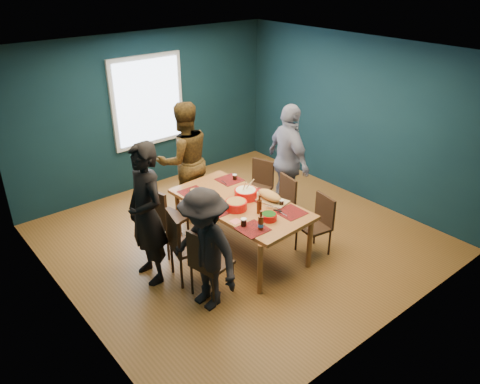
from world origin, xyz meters
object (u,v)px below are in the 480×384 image
at_px(chair_right_far, 260,182).
at_px(person_right, 289,161).
at_px(chair_left_near, 207,260).
at_px(cutting_board, 270,196).
at_px(chair_right_near, 319,220).
at_px(bowl_herbs, 269,216).
at_px(chair_left_mid, 182,241).
at_px(chair_right_mid, 282,200).
at_px(dining_table, 240,207).
at_px(bowl_dumpling, 246,193).
at_px(chair_left_far, 162,215).
at_px(person_back, 184,160).
at_px(person_far_left, 146,214).
at_px(person_near_left, 205,250).
at_px(bowl_salad, 236,205).

height_order(chair_right_far, person_right, person_right).
xyz_separation_m(chair_left_near, chair_right_far, (1.97, 1.26, -0.03)).
bearing_deg(chair_left_near, cutting_board, 3.22).
height_order(chair_right_near, bowl_herbs, chair_right_near).
bearing_deg(chair_left_mid, person_right, 24.09).
xyz_separation_m(chair_right_mid, bowl_herbs, (-0.86, -0.63, 0.31)).
xyz_separation_m(dining_table, chair_right_mid, (0.84, 0.02, -0.19)).
distance_m(bowl_dumpling, cutting_board, 0.34).
xyz_separation_m(chair_left_far, chair_right_far, (1.87, 0.07, -0.09)).
bearing_deg(chair_right_far, chair_right_near, -115.36).
bearing_deg(person_right, bowl_dumpling, 119.29).
relative_size(chair_left_far, person_back, 0.55).
distance_m(person_far_left, person_right, 2.58).
height_order(chair_left_mid, chair_left_near, chair_left_mid).
relative_size(chair_right_far, chair_right_mid, 1.00).
height_order(dining_table, bowl_dumpling, bowl_dumpling).
relative_size(chair_left_mid, bowl_dumpling, 3.06).
bearing_deg(dining_table, chair_right_near, -45.50).
bearing_deg(bowl_dumpling, dining_table, -162.25).
xyz_separation_m(dining_table, bowl_herbs, (-0.02, -0.60, 0.12)).
height_order(chair_left_mid, bowl_dumpling, bowl_dumpling).
relative_size(person_near_left, bowl_dumpling, 4.85).
relative_size(chair_left_near, bowl_herbs, 4.41).
xyz_separation_m(chair_left_far, chair_right_mid, (1.72, -0.60, -0.09)).
bearing_deg(person_back, chair_right_mid, 132.19).
bearing_deg(chair_right_mid, person_right, 46.00).
distance_m(person_right, bowl_salad, 1.52).
bearing_deg(person_back, person_far_left, 51.96).
relative_size(bowl_salad, cutting_board, 0.44).
bearing_deg(cutting_board, bowl_salad, 154.09).
bearing_deg(dining_table, person_near_left, -151.94).
relative_size(person_near_left, bowl_herbs, 7.39).
relative_size(chair_left_near, bowl_dumpling, 2.89).
bearing_deg(person_near_left, chair_left_far, 165.31).
height_order(chair_left_mid, person_right, person_right).
xyz_separation_m(chair_left_far, person_back, (0.89, 0.75, 0.33)).
xyz_separation_m(bowl_dumpling, cutting_board, (0.20, -0.27, -0.01)).
bearing_deg(chair_left_mid, person_far_left, 148.23).
relative_size(chair_right_near, cutting_board, 1.29).
bearing_deg(chair_left_mid, person_back, 68.68).
relative_size(person_far_left, person_near_left, 1.21).
bearing_deg(person_far_left, bowl_salad, 74.73).
bearing_deg(bowl_dumpling, person_back, 95.41).
distance_m(chair_left_far, cutting_board, 1.50).
relative_size(chair_left_near, bowl_salad, 3.13).
xyz_separation_m(chair_right_far, bowl_dumpling, (-0.86, -0.66, 0.33)).
relative_size(chair_left_near, chair_right_mid, 1.07).
height_order(chair_right_far, chair_right_mid, chair_right_mid).
distance_m(chair_left_far, person_back, 1.21).
height_order(chair_left_mid, chair_right_mid, chair_left_mid).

